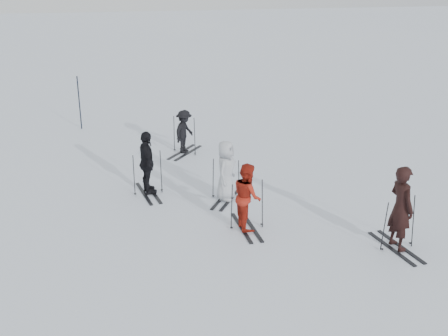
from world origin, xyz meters
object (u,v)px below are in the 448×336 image
at_px(skier_grey, 226,171).
at_px(skier_uphill_left, 147,164).
at_px(skier_near_dark, 401,209).
at_px(skier_red, 247,197).
at_px(skier_uphill_far, 184,132).
at_px(piste_marker, 79,103).

height_order(skier_grey, skier_uphill_left, skier_uphill_left).
height_order(skier_near_dark, skier_red, skier_near_dark).
height_order(skier_red, skier_uphill_far, skier_red).
xyz_separation_m(skier_grey, piste_marker, (-4.27, 7.88, 0.20)).
bearing_deg(skier_grey, skier_near_dark, -106.01).
xyz_separation_m(skier_near_dark, skier_uphill_far, (-3.99, 7.72, -0.26)).
height_order(skier_near_dark, piste_marker, piste_marker).
xyz_separation_m(skier_near_dark, piste_marker, (-7.63, 11.41, 0.04)).
xyz_separation_m(skier_red, skier_uphill_far, (-0.79, 6.03, -0.10)).
distance_m(skier_near_dark, skier_uphill_left, 6.99).
relative_size(skier_near_dark, piste_marker, 0.96).
bearing_deg(skier_near_dark, piste_marker, 23.97).
bearing_deg(skier_uphill_left, skier_near_dark, -138.93).
relative_size(skier_grey, skier_uphill_far, 1.13).
height_order(skier_red, skier_grey, skier_grey).
height_order(skier_grey, skier_uphill_far, skier_grey).
relative_size(skier_near_dark, skier_grey, 1.19).
bearing_deg(skier_red, piste_marker, 21.23).
bearing_deg(piste_marker, skier_uphill_left, -72.96).
relative_size(skier_grey, piste_marker, 0.81).
distance_m(skier_near_dark, piste_marker, 13.73).
distance_m(skier_red, skier_uphill_far, 6.08).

